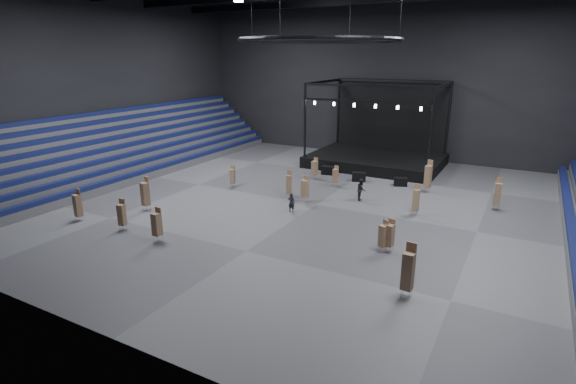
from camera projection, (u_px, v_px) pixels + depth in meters
The scene contains 27 objects.
floor at pixel (316, 205), 37.36m from camera, with size 50.00×50.00×0.00m, color #4F4F51.
wall_back at pixel (395, 81), 52.31m from camera, with size 50.00×0.20×18.00m, color black.
wall_front at pixel (86, 137), 17.10m from camera, with size 50.00×0.20×18.00m, color black.
wall_left at pixel (98, 84), 46.17m from camera, with size 0.20×42.00×18.00m, color black.
bleachers_left at pixel (120, 156), 47.37m from camera, with size 7.20×40.00×6.40m.
stage at pixel (378, 152), 50.54m from camera, with size 14.00×10.00×9.20m.
truss_ring at pixel (320, 40), 33.52m from camera, with size 12.30×12.30×5.15m.
flight_case_left at pixel (328, 170), 46.54m from camera, with size 1.31×0.66×0.87m, color black.
flight_case_mid at pixel (359, 177), 44.08m from camera, with size 1.33×0.67×0.89m, color black.
flight_case_right at pixel (401, 182), 42.51m from camera, with size 1.21×0.60×0.81m, color black.
chair_stack_0 at pixel (335, 175), 42.17m from camera, with size 0.47×0.47×2.00m.
chair_stack_1 at pixel (289, 184), 38.81m from camera, with size 0.54×0.54×2.42m.
chair_stack_2 at pixel (428, 176), 40.30m from camera, with size 0.62×0.62×2.97m.
chair_stack_3 at pixel (233, 176), 41.97m from camera, with size 0.53×0.53×2.05m.
chair_stack_4 at pixel (408, 270), 22.76m from camera, with size 0.60×0.60×2.97m.
chair_stack_5 at pixel (315, 168), 44.68m from camera, with size 0.59×0.59×2.17m.
chair_stack_6 at pixel (498, 193), 35.79m from camera, with size 0.53×0.53×2.64m.
chair_stack_7 at pixel (78, 205), 33.36m from camera, with size 0.52×0.52×2.48m.
chair_stack_8 at pixel (390, 235), 28.12m from camera, with size 0.58×0.58×2.18m.
chair_stack_9 at pixel (383, 235), 28.14m from camera, with size 0.59×0.59×2.12m.
chair_stack_10 at pixel (416, 200), 34.52m from camera, with size 0.45×0.45×2.51m.
chair_stack_11 at pixel (157, 224), 29.73m from camera, with size 0.55×0.55×2.35m.
chair_stack_12 at pixel (122, 214), 31.68m from camera, with size 0.54×0.54×2.28m.
chair_stack_13 at pixel (145, 193), 35.56m from camera, with size 0.65×0.65×2.77m.
chair_stack_14 at pixel (305, 188), 37.68m from camera, with size 0.58×0.58×2.26m.
man_center at pixel (291, 202), 35.45m from camera, with size 0.56×0.37×1.55m, color black.
crew_member at pixel (361, 190), 38.20m from camera, with size 0.93×0.72×1.91m, color black.
Camera 1 is at (14.90, -32.18, 12.03)m, focal length 28.00 mm.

